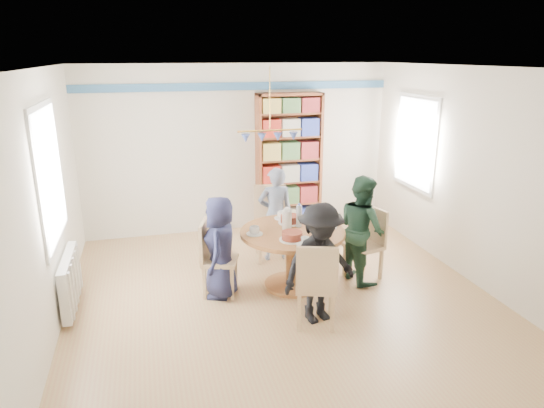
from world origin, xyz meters
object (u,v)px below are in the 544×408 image
object	(u,v)px
chair_right	(369,240)
bookshelf	(289,163)
person_left	(220,247)
dining_table	(292,245)
chair_left	(213,255)
person_right	(362,229)
radiator	(70,281)
chair_near	(316,282)
chair_far	(271,219)
person_near	(319,264)
person_far	(275,214)

from	to	relation	value
chair_right	bookshelf	size ratio (longest dim) A/B	0.41
chair_right	person_left	distance (m)	1.96
chair_right	bookshelf	bearing A→B (deg)	102.12
dining_table	chair_left	distance (m)	0.99
person_left	person_right	distance (m)	1.82
radiator	chair_near	size ratio (longest dim) A/B	1.02
dining_table	chair_near	size ratio (longest dim) A/B	1.33
chair_right	chair_near	size ratio (longest dim) A/B	0.95
chair_right	person_right	bearing A→B (deg)	-158.57
person_left	dining_table	bearing A→B (deg)	108.64
chair_far	person_left	world-z (taller)	person_left
dining_table	bookshelf	bearing A→B (deg)	74.52
radiator	chair_right	world-z (taller)	chair_right
chair_near	person_right	size ratio (longest dim) A/B	0.70
chair_right	person_near	distance (m)	1.35
person_near	chair_right	bearing A→B (deg)	27.25
person_right	bookshelf	bearing A→B (deg)	1.18
radiator	person_right	distance (m)	3.56
chair_left	person_right	world-z (taller)	person_right
radiator	chair_near	world-z (taller)	chair_near
person_left	person_far	bearing A→B (deg)	152.05
person_near	chair_near	bearing A→B (deg)	-134.20
chair_left	person_left	distance (m)	0.16
chair_far	chair_near	bearing A→B (deg)	-90.85
bookshelf	dining_table	bearing A→B (deg)	-105.48
chair_near	person_far	size ratio (longest dim) A/B	0.72
radiator	dining_table	bearing A→B (deg)	-2.20
chair_far	bookshelf	distance (m)	1.40
dining_table	chair_left	size ratio (longest dim) A/B	1.40
person_right	chair_far	bearing A→B (deg)	34.82
person_far	chair_far	bearing A→B (deg)	-66.84
dining_table	chair_near	world-z (taller)	chair_near
person_near	person_left	bearing A→B (deg)	124.21
chair_left	person_left	xyz separation A→B (m)	(0.08, -0.07, 0.12)
radiator	person_left	size ratio (longest dim) A/B	0.80
chair_left	person_left	world-z (taller)	person_left
chair_left	chair_near	bearing A→B (deg)	-48.49
chair_right	bookshelf	world-z (taller)	bookshelf
chair_near	chair_left	bearing A→B (deg)	131.51
chair_near	person_near	world-z (taller)	person_near
chair_right	chair_near	world-z (taller)	chair_near
dining_table	person_near	distance (m)	0.87
chair_far	person_left	size ratio (longest dim) A/B	0.83
person_right	person_far	bearing A→B (deg)	36.94
radiator	person_near	size ratio (longest dim) A/B	0.74
chair_left	person_near	distance (m)	1.38
chair_right	person_right	size ratio (longest dim) A/B	0.67
chair_right	radiator	bearing A→B (deg)	178.78
dining_table	chair_right	world-z (taller)	chair_right
radiator	chair_left	size ratio (longest dim) A/B	1.08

